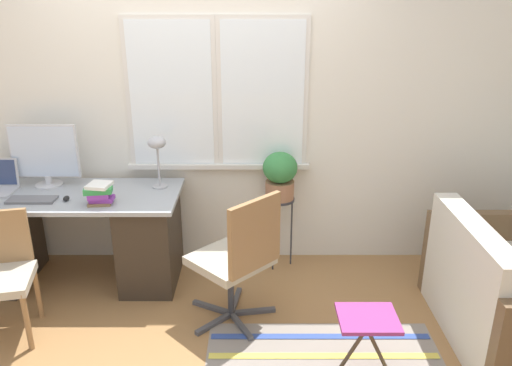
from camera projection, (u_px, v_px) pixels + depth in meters
The scene contains 15 objects.
ground_plane at pixel (191, 304), 3.66m from camera, with size 14.00×14.00×0.00m, color #9E7042.
wall_back_with_window at pixel (196, 101), 3.91m from camera, with size 9.00×0.12×2.70m.
desk at pixel (76, 236), 3.85m from camera, with size 1.64×0.70×0.74m.
monitor at pixel (46, 155), 3.80m from camera, with size 0.52×0.20×0.49m.
keyboard at pixel (33, 200), 3.60m from camera, with size 0.34×0.14×0.02m.
mouse at pixel (67, 198), 3.60m from camera, with size 0.04×0.07×0.03m.
desk_lamp at pixel (158, 147), 3.75m from camera, with size 0.14×0.14×0.40m.
book_stack at pixel (100, 194), 3.52m from camera, with size 0.20×0.18×0.15m.
desk_chair_wooden at pixel (0, 272), 3.23m from camera, with size 0.48×0.49×0.82m.
office_chair_swivel at pixel (239, 257), 3.31m from camera, with size 0.66×0.66×0.96m.
couch_loveseat at pixel (510, 300), 3.22m from camera, with size 0.82×1.23×0.82m.
plant_stand at pixel (280, 207), 4.03m from camera, with size 0.24×0.24×0.60m.
potted_plant at pixel (281, 174), 3.93m from camera, with size 0.27×0.27×0.38m.
floor_rug_striped at pixel (325, 356), 3.13m from camera, with size 1.48×0.67×0.01m.
folding_stool at pixel (368, 323), 2.89m from camera, with size 0.34×0.29×0.39m.
Camera 1 is at (0.48, -3.11, 2.13)m, focal length 35.00 mm.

